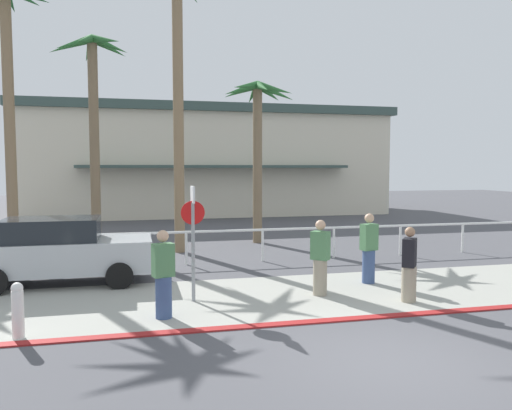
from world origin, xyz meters
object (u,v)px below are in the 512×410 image
pedestrian_1 (163,278)px  stop_sign_bike_lane (193,227)px  bollard_1 (18,310)px  car_silver_1 (60,250)px  palm_tree_4 (177,54)px  pedestrian_0 (320,261)px  pedestrian_2 (409,268)px  pedestrian_3 (369,251)px  palm_tree_2 (6,54)px  palm_tree_5 (258,119)px  palm_tree_3 (93,90)px

pedestrian_1 → stop_sign_bike_lane: bearing=57.5°
bollard_1 → car_silver_1: bearing=88.3°
palm_tree_4 → pedestrian_0: bearing=-68.7°
palm_tree_4 → pedestrian_0: palm_tree_4 is taller
stop_sign_bike_lane → car_silver_1: 4.04m
palm_tree_4 → pedestrian_0: 9.43m
bollard_1 → pedestrian_2: size_ratio=0.60×
bollard_1 → pedestrian_3: 8.13m
car_silver_1 → pedestrian_2: size_ratio=2.63×
stop_sign_bike_lane → pedestrian_0: stop_sign_bike_lane is taller
pedestrian_1 → palm_tree_2: bearing=117.7°
stop_sign_bike_lane → palm_tree_5: (3.45, 8.20, 3.16)m
pedestrian_3 → palm_tree_5: bearing=98.3°
palm_tree_4 → pedestrian_1: size_ratio=5.47×
palm_tree_4 → pedestrian_3: palm_tree_4 is taller
palm_tree_2 → pedestrian_0: palm_tree_2 is taller
palm_tree_2 → pedestrian_2: palm_tree_2 is taller
bollard_1 → pedestrian_0: 6.33m
pedestrian_2 → pedestrian_3: (-0.06, 1.85, 0.07)m
palm_tree_2 → palm_tree_5: bearing=2.2°
stop_sign_bike_lane → palm_tree_3: palm_tree_3 is taller
stop_sign_bike_lane → pedestrian_3: (4.54, 0.71, -0.84)m
bollard_1 → pedestrian_3: size_ratio=0.55×
palm_tree_4 → car_silver_1: bearing=-128.6°
palm_tree_5 → pedestrian_2: (1.15, -9.34, -4.07)m
car_silver_1 → pedestrian_3: 7.83m
pedestrian_3 → palm_tree_3: bearing=131.6°
pedestrian_2 → palm_tree_4: bearing=119.1°
palm_tree_2 → car_silver_1: 8.33m
car_silver_1 → pedestrian_1: size_ratio=2.51×
palm_tree_3 → pedestrian_1: 11.31m
bollard_1 → car_silver_1: (0.12, 4.20, 0.35)m
pedestrian_1 → pedestrian_2: bearing=-0.4°
palm_tree_5 → stop_sign_bike_lane: bearing=-112.8°
palm_tree_2 → pedestrian_1: 11.75m
palm_tree_4 → palm_tree_3: bearing=143.3°
bollard_1 → pedestrian_1: 2.60m
car_silver_1 → pedestrian_3: pedestrian_3 is taller
bollard_1 → palm_tree_5: bearing=56.2°
car_silver_1 → pedestrian_0: 6.54m
bollard_1 → pedestrian_3: (7.75, 2.44, 0.33)m
stop_sign_bike_lane → car_silver_1: size_ratio=0.58×
pedestrian_2 → pedestrian_1: bearing=179.6°
palm_tree_5 → car_silver_1: palm_tree_5 is taller
palm_tree_3 → pedestrian_2: 13.35m
palm_tree_2 → car_silver_1: palm_tree_2 is taller
bollard_1 → pedestrian_3: bearing=17.5°
pedestrian_0 → car_silver_1: bearing=156.4°
palm_tree_4 → pedestrian_1: bearing=-97.0°
stop_sign_bike_lane → palm_tree_2: palm_tree_2 is taller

